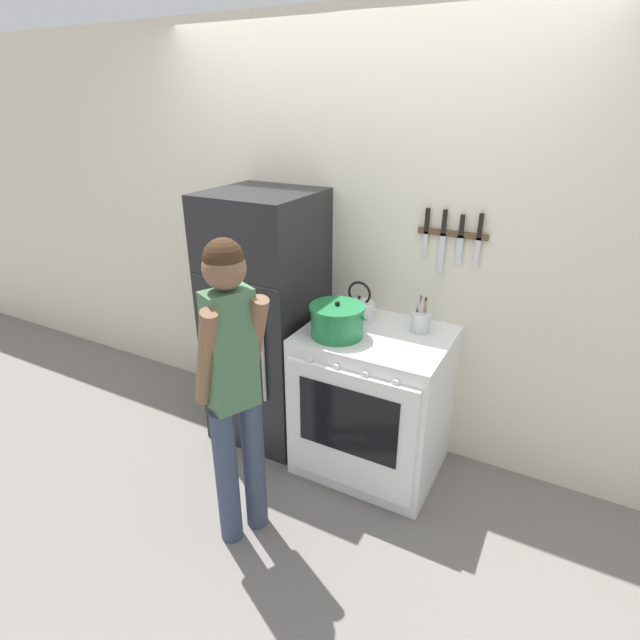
% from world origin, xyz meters
% --- Properties ---
extents(ground_plane, '(14.00, 14.00, 0.00)m').
position_xyz_m(ground_plane, '(0.00, 0.00, 0.00)').
color(ground_plane, slate).
extents(wall_back, '(10.00, 0.06, 2.55)m').
position_xyz_m(wall_back, '(0.00, 0.03, 1.27)').
color(wall_back, silver).
rests_on(wall_back, ground_plane).
extents(refrigerator, '(0.62, 0.64, 1.61)m').
position_xyz_m(refrigerator, '(-0.46, -0.31, 0.80)').
color(refrigerator, black).
rests_on(refrigerator, ground_plane).
extents(stove_range, '(0.81, 0.70, 0.89)m').
position_xyz_m(stove_range, '(0.30, -0.35, 0.46)').
color(stove_range, white).
rests_on(stove_range, ground_plane).
extents(dutch_oven_pot, '(0.34, 0.30, 0.20)m').
position_xyz_m(dutch_oven_pot, '(0.12, -0.46, 0.98)').
color(dutch_oven_pot, '#237A42').
rests_on(dutch_oven_pot, stove_range).
extents(tea_kettle, '(0.23, 0.19, 0.24)m').
position_xyz_m(tea_kettle, '(0.13, -0.20, 0.96)').
color(tea_kettle, silver).
rests_on(tea_kettle, stove_range).
extents(utensil_jar, '(0.11, 0.11, 0.22)m').
position_xyz_m(utensil_jar, '(0.50, -0.19, 0.95)').
color(utensil_jar, silver).
rests_on(utensil_jar, stove_range).
extents(person, '(0.34, 0.38, 1.57)m').
position_xyz_m(person, '(-0.07, -1.14, 0.90)').
color(person, '#38425B').
rests_on(person, ground_plane).
extents(wall_knife_strip, '(0.38, 0.03, 0.36)m').
position_xyz_m(wall_knife_strip, '(0.58, -0.02, 1.43)').
color(wall_knife_strip, brown).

